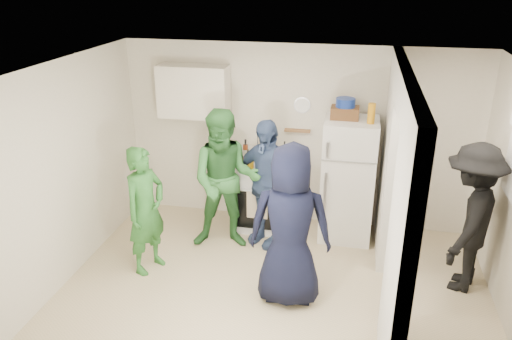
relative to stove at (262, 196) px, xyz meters
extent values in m
plane|color=#C9B78E|center=(0.42, -1.37, -0.46)|extent=(4.80, 4.80, 0.00)
plane|color=silver|center=(0.42, 0.33, 0.79)|extent=(4.80, 0.00, 4.80)
plane|color=silver|center=(0.42, -3.07, 0.79)|extent=(4.80, 0.00, 4.80)
plane|color=silver|center=(-1.98, -1.37, 0.79)|extent=(0.00, 3.40, 3.40)
plane|color=white|center=(0.42, -1.37, 2.04)|extent=(4.80, 4.80, 0.00)
cube|color=silver|center=(1.62, -0.27, 0.79)|extent=(0.12, 1.20, 2.50)
cube|color=silver|center=(1.62, -2.47, 0.79)|extent=(0.12, 1.20, 2.50)
cube|color=silver|center=(1.62, -1.37, 1.84)|extent=(0.12, 1.00, 0.40)
cube|color=white|center=(0.00, 0.00, 0.00)|extent=(0.76, 0.64, 0.91)
cube|color=silver|center=(-0.98, 0.15, 1.39)|extent=(0.95, 0.34, 0.70)
cube|color=white|center=(1.15, -0.03, 0.36)|extent=(0.67, 0.65, 1.63)
cube|color=brown|center=(1.05, 0.02, 1.25)|extent=(0.35, 0.25, 0.15)
cylinder|color=navy|center=(1.05, 0.02, 1.38)|extent=(0.24, 0.24, 0.11)
cylinder|color=orange|center=(1.37, -0.13, 1.30)|extent=(0.09, 0.09, 0.25)
cylinder|color=white|center=(0.47, 0.31, 1.24)|extent=(0.22, 0.02, 0.22)
cube|color=olive|center=(0.42, 0.28, 0.89)|extent=(0.35, 0.08, 0.03)
cylinder|color=yellow|center=(-0.12, -0.22, 0.58)|extent=(0.09, 0.09, 0.25)
cylinder|color=#AF180B|center=(0.22, -0.20, 0.52)|extent=(0.09, 0.09, 0.12)
imported|color=#307930|center=(-1.13, -1.32, 0.32)|extent=(0.56, 0.67, 1.56)
imported|color=#34783A|center=(-0.35, -0.60, 0.46)|extent=(1.00, 0.84, 1.84)
imported|color=#364F77|center=(0.13, -0.42, 0.39)|extent=(1.07, 0.84, 1.70)
imported|color=black|center=(0.60, -1.57, 0.44)|extent=(0.92, 0.64, 1.80)
imported|color=black|center=(2.49, -0.93, 0.40)|extent=(1.02, 1.27, 1.72)
cylinder|color=brown|center=(-0.27, 0.13, 0.61)|extent=(0.07, 0.07, 0.31)
cylinder|color=#1C5536|center=(-0.19, -0.07, 0.58)|extent=(0.06, 0.06, 0.24)
cylinder|color=#AFBABD|center=(-0.06, 0.17, 0.58)|extent=(0.06, 0.06, 0.24)
cylinder|color=#573D0F|center=(0.02, -0.03, 0.62)|extent=(0.07, 0.07, 0.32)
cylinder|color=#9395A2|center=(0.11, 0.18, 0.62)|extent=(0.06, 0.06, 0.32)
cylinder|color=#143718|center=(0.19, 0.01, 0.60)|extent=(0.06, 0.06, 0.29)
cylinder|color=olive|center=(0.27, 0.13, 0.62)|extent=(0.06, 0.06, 0.32)
cylinder|color=silver|center=(-0.32, -0.10, 0.60)|extent=(0.06, 0.06, 0.30)
cylinder|color=#51320D|center=(0.05, 0.10, 0.62)|extent=(0.07, 0.07, 0.33)
camera|label=1|loc=(1.19, -6.13, 2.96)|focal=35.00mm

